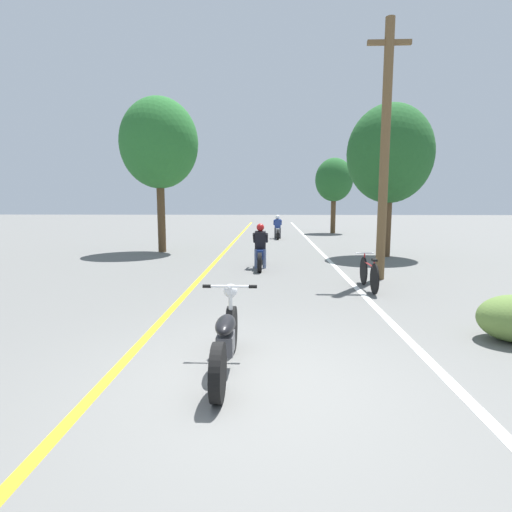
# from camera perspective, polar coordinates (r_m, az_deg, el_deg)

# --- Properties ---
(ground_plane) EXTENTS (120.00, 120.00, 0.00)m
(ground_plane) POSITION_cam_1_polar(r_m,az_deg,el_deg) (4.91, -0.68, -17.33)
(ground_plane) COLOR #60605E
(lane_stripe_center) EXTENTS (0.14, 48.00, 0.01)m
(lane_stripe_center) POSITION_cam_1_polar(r_m,az_deg,el_deg) (16.91, -4.45, 0.67)
(lane_stripe_center) COLOR yellow
(lane_stripe_center) RESTS_ON ground
(lane_stripe_edge) EXTENTS (0.14, 48.00, 0.01)m
(lane_stripe_edge) POSITION_cam_1_polar(r_m,az_deg,el_deg) (16.93, 9.19, 0.61)
(lane_stripe_edge) COLOR white
(lane_stripe_edge) RESTS_ON ground
(utility_pole) EXTENTS (1.10, 0.24, 6.65)m
(utility_pole) POSITION_cam_1_polar(r_m,az_deg,el_deg) (11.25, 17.93, 14.21)
(utility_pole) COLOR brown
(utility_pole) RESTS_ON ground
(roadside_tree_right_near) EXTENTS (3.17, 2.85, 5.68)m
(roadside_tree_right_near) POSITION_cam_1_polar(r_m,az_deg,el_deg) (16.08, 18.59, 13.61)
(roadside_tree_right_near) COLOR #513A23
(roadside_tree_right_near) RESTS_ON ground
(roadside_tree_right_far) EXTENTS (2.46, 2.22, 4.94)m
(roadside_tree_right_far) POSITION_cam_1_polar(r_m,az_deg,el_deg) (27.17, 11.09, 10.57)
(roadside_tree_right_far) COLOR #513A23
(roadside_tree_right_far) RESTS_ON ground
(roadside_tree_left) EXTENTS (3.16, 2.85, 6.26)m
(roadside_tree_left) POSITION_cam_1_polar(r_m,az_deg,el_deg) (17.21, -13.69, 15.32)
(roadside_tree_left) COLOR #513A23
(roadside_tree_left) RESTS_ON ground
(motorcycle_foreground) EXTENTS (0.73, 2.09, 0.98)m
(motorcycle_foreground) POSITION_cam_1_polar(r_m,az_deg,el_deg) (5.03, -4.31, -11.66)
(motorcycle_foreground) COLOR black
(motorcycle_foreground) RESTS_ON ground
(motorcycle_rider_lead) EXTENTS (0.50, 2.09, 1.41)m
(motorcycle_rider_lead) POSITION_cam_1_polar(r_m,az_deg,el_deg) (12.56, 0.62, 0.68)
(motorcycle_rider_lead) COLOR black
(motorcycle_rider_lead) RESTS_ON ground
(motorcycle_rider_far) EXTENTS (0.50, 2.01, 1.34)m
(motorcycle_rider_far) POSITION_cam_1_polar(r_m,az_deg,el_deg) (22.80, 3.10, 3.80)
(motorcycle_rider_far) COLOR black
(motorcycle_rider_far) RESTS_ON ground
(bicycle_parked) EXTENTS (0.44, 1.77, 0.82)m
(bicycle_parked) POSITION_cam_1_polar(r_m,az_deg,el_deg) (9.92, 15.82, -2.43)
(bicycle_parked) COLOR black
(bicycle_parked) RESTS_ON ground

